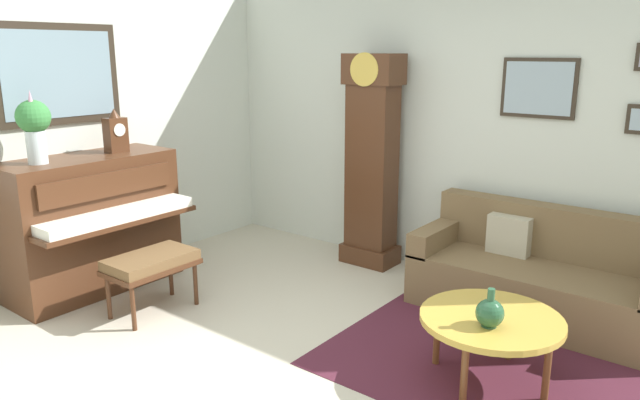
% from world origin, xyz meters
% --- Properties ---
extents(ground_plane, '(6.40, 6.00, 0.10)m').
position_xyz_m(ground_plane, '(0.00, 0.00, -0.05)').
color(ground_plane, beige).
extents(wall_left, '(0.13, 4.90, 2.80)m').
position_xyz_m(wall_left, '(-2.60, 0.00, 1.41)').
color(wall_left, silver).
rests_on(wall_left, ground_plane).
extents(wall_back, '(5.30, 0.13, 2.80)m').
position_xyz_m(wall_back, '(0.02, 2.40, 1.40)').
color(wall_back, silver).
rests_on(wall_back, ground_plane).
extents(area_rug, '(2.10, 1.50, 0.01)m').
position_xyz_m(area_rug, '(1.03, 0.87, 0.00)').
color(area_rug, '#4C1E2D').
rests_on(area_rug, ground_plane).
extents(piano, '(0.87, 1.44, 1.18)m').
position_xyz_m(piano, '(-2.23, 0.07, 0.60)').
color(piano, '#4C2B19').
rests_on(piano, ground_plane).
extents(piano_bench, '(0.42, 0.70, 0.48)m').
position_xyz_m(piano_bench, '(-1.42, 0.07, 0.41)').
color(piano_bench, '#4C2B19').
rests_on(piano_bench, ground_plane).
extents(grandfather_clock, '(0.52, 0.34, 2.03)m').
position_xyz_m(grandfather_clock, '(-0.68, 2.10, 0.96)').
color(grandfather_clock, '#4C2B19').
rests_on(grandfather_clock, ground_plane).
extents(couch, '(1.90, 0.80, 0.84)m').
position_xyz_m(couch, '(1.02, 1.93, 0.31)').
color(couch, brown).
rests_on(couch, ground_plane).
extents(coffee_table, '(0.88, 0.88, 0.45)m').
position_xyz_m(coffee_table, '(1.11, 0.73, 0.42)').
color(coffee_table, gold).
rests_on(coffee_table, ground_plane).
extents(mantel_clock, '(0.13, 0.18, 0.38)m').
position_xyz_m(mantel_clock, '(-2.23, 0.37, 1.35)').
color(mantel_clock, '#4C2B19').
rests_on(mantel_clock, piano).
extents(flower_vase, '(0.26, 0.26, 0.58)m').
position_xyz_m(flower_vase, '(-2.23, -0.33, 1.49)').
color(flower_vase, silver).
rests_on(flower_vase, piano).
extents(green_jug, '(0.17, 0.17, 0.24)m').
position_xyz_m(green_jug, '(1.15, 0.59, 0.54)').
color(green_jug, '#234C33').
rests_on(green_jug, coffee_table).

